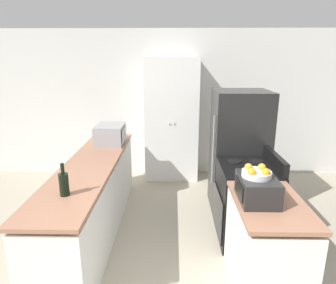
# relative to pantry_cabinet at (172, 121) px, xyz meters

# --- Properties ---
(wall_back) EXTENTS (7.00, 0.06, 2.60)m
(wall_back) POSITION_rel_pantry_cabinet_xyz_m (-0.04, 0.28, 0.25)
(wall_back) COLOR silver
(wall_back) RESTS_ON ground_plane
(counter_left) EXTENTS (0.60, 2.84, 0.91)m
(counter_left) POSITION_rel_pantry_cabinet_xyz_m (-0.96, -1.81, -0.62)
(counter_left) COLOR silver
(counter_left) RESTS_ON ground_plane
(counter_right) EXTENTS (0.60, 0.93, 0.91)m
(counter_right) POSITION_rel_pantry_cabinet_xyz_m (0.88, -2.76, -0.62)
(counter_right) COLOR silver
(counter_right) RESTS_ON ground_plane
(pantry_cabinet) EXTENTS (0.92, 0.49, 2.11)m
(pantry_cabinet) POSITION_rel_pantry_cabinet_xyz_m (0.00, 0.00, 0.00)
(pantry_cabinet) COLOR white
(pantry_cabinet) RESTS_ON ground_plane
(stove) EXTENTS (0.66, 0.76, 1.07)m
(stove) POSITION_rel_pantry_cabinet_xyz_m (0.90, -1.90, -0.59)
(stove) COLOR black
(stove) RESTS_ON ground_plane
(refrigerator) EXTENTS (0.76, 0.73, 1.70)m
(refrigerator) POSITION_rel_pantry_cabinet_xyz_m (0.95, -1.11, -0.21)
(refrigerator) COLOR black
(refrigerator) RESTS_ON ground_plane
(microwave) EXTENTS (0.40, 0.49, 0.28)m
(microwave) POSITION_rel_pantry_cabinet_xyz_m (-0.88, -0.96, -0.01)
(microwave) COLOR #939399
(microwave) RESTS_ON counter_left
(wine_bottle) EXTENTS (0.09, 0.09, 0.31)m
(wine_bottle) POSITION_rel_pantry_cabinet_xyz_m (-0.95, -2.66, -0.03)
(wine_bottle) COLOR black
(wine_bottle) RESTS_ON counter_left
(toaster_oven) EXTENTS (0.32, 0.43, 0.22)m
(toaster_oven) POSITION_rel_pantry_cabinet_xyz_m (0.77, -2.73, -0.04)
(toaster_oven) COLOR black
(toaster_oven) RESTS_ON counter_right
(fruit_bowl) EXTENTS (0.25, 0.25, 0.10)m
(fruit_bowl) POSITION_rel_pantry_cabinet_xyz_m (0.75, -2.72, 0.11)
(fruit_bowl) COLOR silver
(fruit_bowl) RESTS_ON toaster_oven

